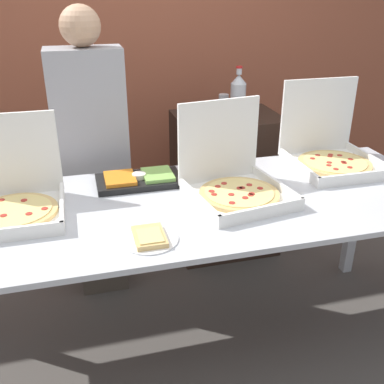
{
  "coord_description": "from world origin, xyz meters",
  "views": [
    {
      "loc": [
        -0.47,
        -1.78,
        1.77
      ],
      "look_at": [
        0.0,
        0.0,
        0.91
      ],
      "focal_mm": 42.0,
      "sensor_mm": 36.0,
      "label": 1
    }
  ],
  "objects_px": {
    "soda_bottle": "(238,96)",
    "person_guest_plaid": "(93,156)",
    "paper_plate_front_right": "(150,238)",
    "veggie_tray": "(139,179)",
    "soda_can_silver": "(224,103)",
    "soda_can_colored": "(235,114)",
    "pizza_box_near_left": "(234,181)",
    "pizza_box_near_right": "(330,151)",
    "pizza_box_far_right": "(14,198)"
  },
  "relations": [
    {
      "from": "soda_bottle",
      "to": "person_guest_plaid",
      "type": "xyz_separation_m",
      "value": [
        -0.93,
        -0.19,
        -0.25
      ]
    },
    {
      "from": "paper_plate_front_right",
      "to": "person_guest_plaid",
      "type": "height_order",
      "value": "person_guest_plaid"
    },
    {
      "from": "veggie_tray",
      "to": "soda_can_silver",
      "type": "relative_size",
      "value": 3.39
    },
    {
      "from": "soda_bottle",
      "to": "person_guest_plaid",
      "type": "relative_size",
      "value": 0.19
    },
    {
      "from": "soda_bottle",
      "to": "soda_can_colored",
      "type": "relative_size",
      "value": 2.64
    },
    {
      "from": "soda_can_silver",
      "to": "person_guest_plaid",
      "type": "height_order",
      "value": "person_guest_plaid"
    },
    {
      "from": "veggie_tray",
      "to": "soda_bottle",
      "type": "xyz_separation_m",
      "value": [
        0.73,
        0.59,
        0.24
      ]
    },
    {
      "from": "paper_plate_front_right",
      "to": "veggie_tray",
      "type": "relative_size",
      "value": 0.54
    },
    {
      "from": "paper_plate_front_right",
      "to": "soda_bottle",
      "type": "relative_size",
      "value": 0.69
    },
    {
      "from": "pizza_box_near_left",
      "to": "soda_bottle",
      "type": "height_order",
      "value": "soda_bottle"
    },
    {
      "from": "pizza_box_near_right",
      "to": "pizza_box_near_left",
      "type": "bearing_deg",
      "value": -159.69
    },
    {
      "from": "pizza_box_near_right",
      "to": "veggie_tray",
      "type": "xyz_separation_m",
      "value": [
        -1.05,
        0.02,
        -0.06
      ]
    },
    {
      "from": "soda_can_silver",
      "to": "person_guest_plaid",
      "type": "bearing_deg",
      "value": -159.01
    },
    {
      "from": "paper_plate_front_right",
      "to": "soda_bottle",
      "type": "distance_m",
      "value": 1.41
    },
    {
      "from": "paper_plate_front_right",
      "to": "veggie_tray",
      "type": "distance_m",
      "value": 0.56
    },
    {
      "from": "pizza_box_near_left",
      "to": "soda_can_colored",
      "type": "height_order",
      "value": "pizza_box_near_left"
    },
    {
      "from": "pizza_box_near_left",
      "to": "paper_plate_front_right",
      "type": "bearing_deg",
      "value": -154.97
    },
    {
      "from": "pizza_box_near_left",
      "to": "pizza_box_far_right",
      "type": "bearing_deg",
      "value": 166.93
    },
    {
      "from": "paper_plate_front_right",
      "to": "soda_bottle",
      "type": "height_order",
      "value": "soda_bottle"
    },
    {
      "from": "pizza_box_far_right",
      "to": "soda_bottle",
      "type": "relative_size",
      "value": 1.29
    },
    {
      "from": "veggie_tray",
      "to": "paper_plate_front_right",
      "type": "bearing_deg",
      "value": -94.66
    },
    {
      "from": "pizza_box_near_right",
      "to": "person_guest_plaid",
      "type": "relative_size",
      "value": 0.27
    },
    {
      "from": "pizza_box_near_right",
      "to": "veggie_tray",
      "type": "bearing_deg",
      "value": 179.19
    },
    {
      "from": "pizza_box_far_right",
      "to": "paper_plate_front_right",
      "type": "bearing_deg",
      "value": -35.71
    },
    {
      "from": "paper_plate_front_right",
      "to": "pizza_box_near_right",
      "type": "bearing_deg",
      "value": 26.24
    },
    {
      "from": "pizza_box_far_right",
      "to": "paper_plate_front_right",
      "type": "height_order",
      "value": "pizza_box_far_right"
    },
    {
      "from": "soda_bottle",
      "to": "person_guest_plaid",
      "type": "height_order",
      "value": "person_guest_plaid"
    },
    {
      "from": "paper_plate_front_right",
      "to": "soda_can_colored",
      "type": "bearing_deg",
      "value": 55.07
    },
    {
      "from": "veggie_tray",
      "to": "person_guest_plaid",
      "type": "height_order",
      "value": "person_guest_plaid"
    },
    {
      "from": "pizza_box_far_right",
      "to": "paper_plate_front_right",
      "type": "xyz_separation_m",
      "value": [
        0.52,
        -0.38,
        -0.06
      ]
    },
    {
      "from": "pizza_box_far_right",
      "to": "paper_plate_front_right",
      "type": "distance_m",
      "value": 0.65
    },
    {
      "from": "soda_can_silver",
      "to": "veggie_tray",
      "type": "bearing_deg",
      "value": -132.62
    },
    {
      "from": "veggie_tray",
      "to": "soda_bottle",
      "type": "distance_m",
      "value": 0.97
    },
    {
      "from": "soda_bottle",
      "to": "soda_can_colored",
      "type": "xyz_separation_m",
      "value": [
        -0.06,
        -0.12,
        -0.08
      ]
    },
    {
      "from": "pizza_box_near_right",
      "to": "soda_can_colored",
      "type": "height_order",
      "value": "pizza_box_near_right"
    },
    {
      "from": "pizza_box_near_left",
      "to": "pizza_box_far_right",
      "type": "height_order",
      "value": "pizza_box_near_left"
    },
    {
      "from": "pizza_box_near_left",
      "to": "soda_can_silver",
      "type": "xyz_separation_m",
      "value": [
        0.28,
        1.0,
        0.11
      ]
    },
    {
      "from": "soda_can_silver",
      "to": "person_guest_plaid",
      "type": "xyz_separation_m",
      "value": [
        -0.89,
        -0.34,
        -0.16
      ]
    },
    {
      "from": "soda_can_colored",
      "to": "veggie_tray",
      "type": "bearing_deg",
      "value": -144.93
    },
    {
      "from": "pizza_box_near_right",
      "to": "veggie_tray",
      "type": "height_order",
      "value": "pizza_box_near_right"
    },
    {
      "from": "pizza_box_near_right",
      "to": "paper_plate_front_right",
      "type": "xyz_separation_m",
      "value": [
        -1.09,
        -0.54,
        -0.07
      ]
    },
    {
      "from": "pizza_box_near_left",
      "to": "soda_can_silver",
      "type": "distance_m",
      "value": 1.05
    },
    {
      "from": "veggie_tray",
      "to": "soda_can_colored",
      "type": "bearing_deg",
      "value": 35.07
    },
    {
      "from": "veggie_tray",
      "to": "soda_can_silver",
      "type": "distance_m",
      "value": 1.03
    },
    {
      "from": "pizza_box_far_right",
      "to": "person_guest_plaid",
      "type": "distance_m",
      "value": 0.69
    },
    {
      "from": "soda_bottle",
      "to": "soda_can_colored",
      "type": "distance_m",
      "value": 0.16
    },
    {
      "from": "pizza_box_far_right",
      "to": "person_guest_plaid",
      "type": "relative_size",
      "value": 0.25
    },
    {
      "from": "pizza_box_far_right",
      "to": "soda_can_silver",
      "type": "distance_m",
      "value": 1.56
    },
    {
      "from": "veggie_tray",
      "to": "person_guest_plaid",
      "type": "bearing_deg",
      "value": 116.34
    },
    {
      "from": "pizza_box_near_right",
      "to": "soda_can_silver",
      "type": "height_order",
      "value": "pizza_box_near_right"
    }
  ]
}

